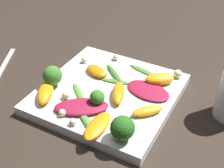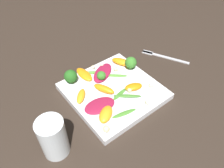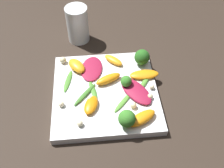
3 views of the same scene
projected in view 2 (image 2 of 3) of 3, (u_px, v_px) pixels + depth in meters
name	position (u px, v px, depth m)	size (l,w,h in m)	color
ground_plane	(113.00, 93.00, 0.71)	(2.40, 2.40, 0.00)	#2D231C
plate	(113.00, 91.00, 0.70)	(0.27, 0.27, 0.02)	white
drinking_glass	(53.00, 138.00, 0.52)	(0.07, 0.07, 0.11)	white
fork	(160.00, 55.00, 0.85)	(0.17, 0.10, 0.01)	#B2B2B7
radicchio_leaf_0	(100.00, 105.00, 0.64)	(0.07, 0.10, 0.01)	maroon
radicchio_leaf_1	(103.00, 73.00, 0.74)	(0.10, 0.12, 0.01)	maroon
orange_segment_0	(106.00, 114.00, 0.61)	(0.06, 0.07, 0.02)	orange
orange_segment_1	(84.00, 74.00, 0.73)	(0.08, 0.04, 0.01)	orange
orange_segment_2	(81.00, 96.00, 0.66)	(0.06, 0.06, 0.02)	orange
orange_segment_3	(104.00, 89.00, 0.68)	(0.08, 0.05, 0.02)	orange
orange_segment_4	(134.00, 87.00, 0.69)	(0.05, 0.06, 0.02)	orange
orange_segment_5	(122.00, 62.00, 0.77)	(0.08, 0.06, 0.02)	orange
broccoli_floret_0	(131.00, 63.00, 0.75)	(0.04, 0.04, 0.05)	#7A9E51
broccoli_floret_1	(101.00, 76.00, 0.71)	(0.03, 0.03, 0.04)	#7A9E51
broccoli_floret_2	(71.00, 77.00, 0.70)	(0.04, 0.04, 0.05)	#7A9E51
arugula_sprig_0	(115.00, 75.00, 0.73)	(0.06, 0.07, 0.01)	#518E33
arugula_sprig_1	(127.00, 96.00, 0.67)	(0.06, 0.07, 0.01)	#3D7528
arugula_sprig_2	(120.00, 94.00, 0.67)	(0.03, 0.07, 0.00)	#47842D
arugula_sprig_3	(91.00, 73.00, 0.74)	(0.07, 0.09, 0.01)	#518E33
arugula_sprig_4	(124.00, 113.00, 0.62)	(0.03, 0.08, 0.00)	#47842D
macadamia_nut_0	(93.00, 67.00, 0.76)	(0.01, 0.01, 0.01)	beige
macadamia_nut_1	(106.00, 129.00, 0.57)	(0.02, 0.02, 0.02)	beige
macadamia_nut_2	(116.00, 69.00, 0.75)	(0.02, 0.02, 0.02)	beige
macadamia_nut_3	(129.00, 90.00, 0.68)	(0.01, 0.01, 0.01)	beige
macadamia_nut_4	(102.00, 65.00, 0.77)	(0.01, 0.01, 0.01)	beige
macadamia_nut_5	(151.00, 85.00, 0.69)	(0.02, 0.02, 0.02)	beige
macadamia_nut_6	(148.00, 102.00, 0.64)	(0.01, 0.01, 0.01)	beige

